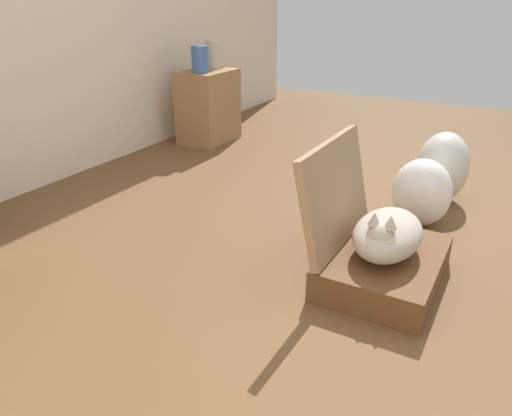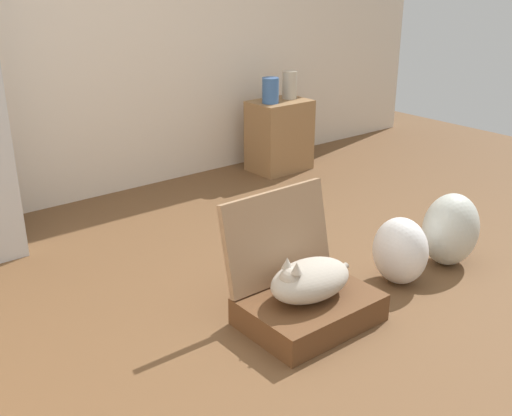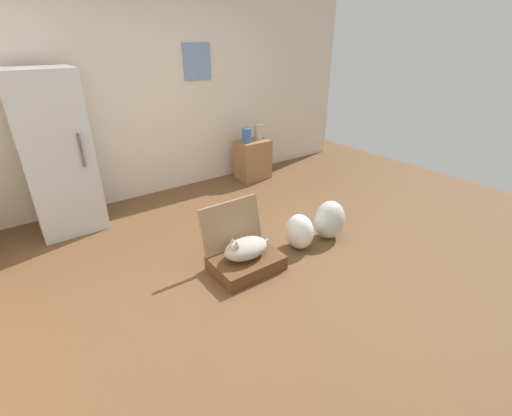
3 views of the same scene
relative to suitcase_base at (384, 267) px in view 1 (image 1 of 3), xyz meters
The scene contains 9 objects.
ground_plane 0.25m from the suitcase_base, 23.52° to the left, with size 7.68×7.68×0.00m, color brown.
suitcase_base is the anchor object (origin of this frame).
suitcase_lid 0.39m from the suitcase_base, 90.00° to the left, with size 0.64×0.47×0.04m, color #9B7756.
cat 0.17m from the suitcase_base, behind, with size 0.52×0.28×0.23m.
plastic_bag_white 0.68m from the suitcase_base, ahead, with size 0.27×0.32×0.38m, color white.
plastic_bag_clear 1.09m from the suitcase_base, ahead, with size 0.35×0.31×0.43m, color silver.
side_table 2.45m from the suitcase_base, 52.83° to the left, with size 0.49×0.35×0.59m, color olive.
vase_tall 2.43m from the suitcase_base, 54.87° to the left, with size 0.14×0.14×0.20m, color #38609E.
vase_short 2.61m from the suitcase_base, 50.91° to the left, with size 0.12×0.12×0.23m, color #B7AD99.
Camera 1 is at (-2.10, -0.51, 1.18)m, focal length 33.96 mm.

